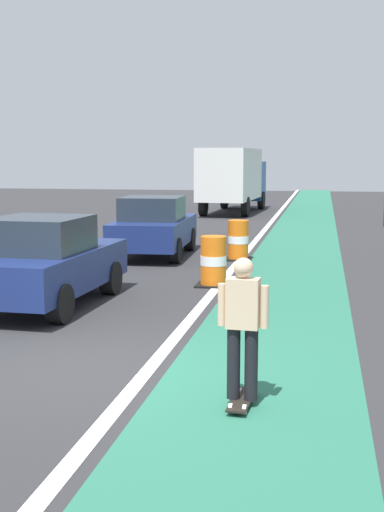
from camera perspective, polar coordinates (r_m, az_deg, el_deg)
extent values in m
plane|color=#2D2D30|center=(9.16, -9.51, -9.46)|extent=(100.00, 100.00, 0.00)
cube|color=#286B51|center=(20.36, 8.90, 0.35)|extent=(2.50, 80.00, 0.01)
cube|color=silver|center=(20.47, 4.70, 0.46)|extent=(0.20, 80.00, 0.01)
cube|color=black|center=(7.82, 4.23, -11.97)|extent=(0.27, 0.81, 0.02)
cylinder|color=silver|center=(8.08, 4.02, -11.39)|extent=(0.05, 0.11, 0.11)
cylinder|color=silver|center=(8.05, 5.12, -11.47)|extent=(0.05, 0.11, 0.11)
cylinder|color=silver|center=(7.60, 3.28, -12.68)|extent=(0.05, 0.11, 0.11)
cylinder|color=silver|center=(7.57, 4.45, -12.77)|extent=(0.05, 0.11, 0.11)
cylinder|color=black|center=(7.70, 3.52, -8.97)|extent=(0.15, 0.15, 0.82)
cylinder|color=black|center=(7.67, 5.01, -9.07)|extent=(0.15, 0.15, 0.82)
cube|color=beige|center=(7.51, 4.32, -3.99)|extent=(0.37, 0.24, 0.56)
cylinder|color=beige|center=(7.56, 2.52, -4.10)|extent=(0.09, 0.09, 0.48)
cylinder|color=beige|center=(7.48, 6.13, -4.28)|extent=(0.09, 0.09, 0.48)
sphere|color=beige|center=(7.44, 4.35, -0.97)|extent=(0.22, 0.22, 0.22)
cube|color=navy|center=(13.03, -12.18, -1.07)|extent=(1.98, 4.16, 0.72)
cube|color=#232D38|center=(12.71, -12.75, 1.78)|extent=(1.68, 1.78, 0.64)
cylinder|color=black|center=(14.57, -12.95, -1.55)|extent=(0.30, 0.69, 0.68)
cylinder|color=black|center=(13.94, -6.86, -1.84)|extent=(0.30, 0.69, 0.68)
cylinder|color=black|center=(11.62, -11.11, -3.96)|extent=(0.30, 0.69, 0.68)
cube|color=navy|center=(19.26, -3.19, 2.07)|extent=(2.02, 4.18, 0.72)
cube|color=#232D38|center=(18.95, -3.36, 4.04)|extent=(1.69, 1.79, 0.64)
cylinder|color=black|center=(20.71, -4.70, 1.49)|extent=(0.31, 0.69, 0.68)
cylinder|color=black|center=(20.40, -0.21, 1.41)|extent=(0.31, 0.69, 0.68)
cylinder|color=black|center=(18.26, -6.51, 0.56)|extent=(0.31, 0.69, 0.68)
cylinder|color=black|center=(17.91, -1.43, 0.46)|extent=(0.31, 0.69, 0.68)
cylinder|color=orange|center=(14.78, 1.81, -1.56)|extent=(0.56, 0.56, 0.42)
cylinder|color=white|center=(14.73, 1.82, -0.36)|extent=(0.57, 0.57, 0.21)
cylinder|color=orange|center=(14.68, 1.82, 0.86)|extent=(0.56, 0.56, 0.42)
cube|color=black|center=(14.82, 1.81, -2.44)|extent=(0.73, 0.73, 0.04)
cylinder|color=orange|center=(18.57, 3.90, 0.44)|extent=(0.56, 0.56, 0.42)
cylinder|color=white|center=(18.53, 3.91, 1.40)|extent=(0.57, 0.57, 0.21)
cylinder|color=orange|center=(18.49, 3.92, 2.37)|extent=(0.56, 0.56, 0.42)
cube|color=black|center=(18.60, 3.89, -0.26)|extent=(0.73, 0.73, 0.04)
cube|color=silver|center=(33.76, 3.23, 6.90)|extent=(2.62, 5.72, 2.50)
cube|color=#19478C|center=(37.55, 4.37, 6.34)|extent=(2.31, 2.03, 2.10)
cylinder|color=black|center=(37.60, 2.74, 4.75)|extent=(0.36, 0.98, 0.96)
cylinder|color=black|center=(37.24, 5.86, 4.68)|extent=(0.36, 0.98, 0.96)
cylinder|color=black|center=(32.68, 0.96, 4.23)|extent=(0.36, 0.98, 0.96)
cylinder|color=black|center=(32.26, 4.53, 4.16)|extent=(0.36, 0.98, 0.96)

